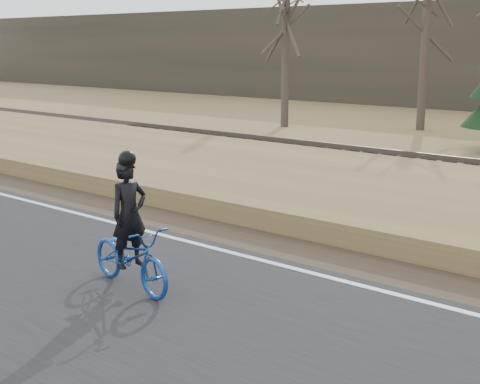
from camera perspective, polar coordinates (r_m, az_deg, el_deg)
The scene contains 3 objects.
cyclist at distance 10.09m, azimuth -9.34°, elevation -4.58°, with size 1.98×0.95×2.10m.
bare_tree_far_left at distance 30.03m, azimuth 3.90°, elevation 12.18°, with size 0.36×0.36×6.95m, color #473C34.
bare_tree_left at distance 29.78m, azimuth 15.55°, elevation 12.75°, with size 0.36×0.36×7.98m, color #473C34.
Camera 1 is at (2.70, -8.38, 3.66)m, focal length 50.00 mm.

